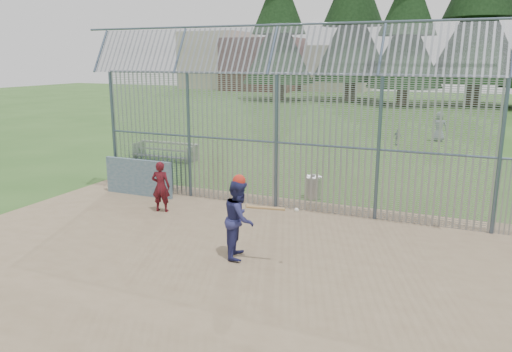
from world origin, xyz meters
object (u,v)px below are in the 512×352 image
at_px(dugout_wall, 139,177).
at_px(onlooker, 161,187).
at_px(bleacher, 165,150).
at_px(batter, 239,219).
at_px(trash_can, 313,187).

height_order(dugout_wall, onlooker, onlooker).
bearing_deg(bleacher, batter, -48.28).
relative_size(batter, trash_can, 2.19).
height_order(onlooker, bleacher, onlooker).
relative_size(dugout_wall, batter, 1.39).
relative_size(onlooker, trash_can, 1.83).
relative_size(batter, onlooker, 1.20).
bearing_deg(batter, trash_can, -17.86).
bearing_deg(onlooker, batter, 134.82).
height_order(dugout_wall, batter, batter).
relative_size(dugout_wall, bleacher, 0.83).
bearing_deg(bleacher, onlooker, -57.26).
distance_m(dugout_wall, trash_can, 5.71).
bearing_deg(dugout_wall, onlooker, -35.46).
distance_m(onlooker, bleacher, 7.86).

